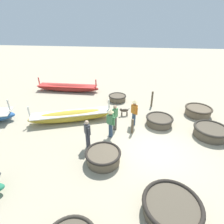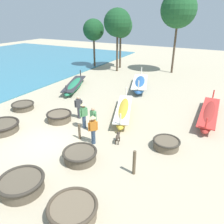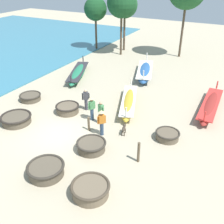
# 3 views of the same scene
# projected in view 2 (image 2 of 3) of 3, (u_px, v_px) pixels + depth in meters

# --- Properties ---
(ground_plane) EXTENTS (80.00, 80.00, 0.00)m
(ground_plane) POSITION_uv_depth(u_px,v_px,m) (48.00, 143.00, 11.95)
(ground_plane) COLOR tan
(coracle_far_left) EXTENTS (1.77, 1.77, 0.58)m
(coracle_far_left) POSITION_uv_depth(u_px,v_px,m) (73.00, 210.00, 7.46)
(coracle_far_left) COLOR brown
(coracle_far_left) RESTS_ON ground
(coracle_tilted) EXTENTS (1.84, 1.84, 0.59)m
(coracle_tilted) POSITION_uv_depth(u_px,v_px,m) (22.00, 184.00, 8.61)
(coracle_tilted) COLOR brown
(coracle_tilted) RESTS_ON ground
(coracle_weathered) EXTENTS (1.61, 1.61, 0.47)m
(coracle_weathered) POSITION_uv_depth(u_px,v_px,m) (23.00, 106.00, 16.03)
(coracle_weathered) COLOR brown
(coracle_weathered) RESTS_ON ground
(coracle_front_right) EXTENTS (1.43, 1.43, 0.48)m
(coracle_front_right) POSITION_uv_depth(u_px,v_px,m) (166.00, 144.00, 11.39)
(coracle_front_right) COLOR brown
(coracle_front_right) RESTS_ON ground
(coracle_far_right) EXTENTS (1.97, 1.97, 0.55)m
(coracle_far_right) POSITION_uv_depth(u_px,v_px,m) (2.00, 127.00, 13.01)
(coracle_far_right) COLOR brown
(coracle_far_right) RESTS_ON ground
(coracle_upturned) EXTENTS (1.66, 1.66, 0.54)m
(coracle_upturned) POSITION_uv_depth(u_px,v_px,m) (80.00, 155.00, 10.41)
(coracle_upturned) COLOR brown
(coracle_upturned) RESTS_ON ground
(coracle_center) EXTENTS (1.63, 1.63, 0.57)m
(coracle_center) POSITION_uv_depth(u_px,v_px,m) (59.00, 116.00, 14.27)
(coracle_center) COLOR brown
(coracle_center) RESTS_ON ground
(long_boat_red_hull) EXTENTS (2.89, 5.57, 1.45)m
(long_boat_red_hull) POSITION_uv_depth(u_px,v_px,m) (140.00, 84.00, 20.49)
(long_boat_red_hull) COLOR #285693
(long_boat_red_hull) RESTS_ON ground
(long_boat_ochre_hull) EXTENTS (1.13, 5.84, 1.20)m
(long_boat_ochre_hull) POSITION_uv_depth(u_px,v_px,m) (209.00, 114.00, 14.54)
(long_boat_ochre_hull) COLOR maroon
(long_boat_ochre_hull) RESTS_ON ground
(long_boat_blue_hull) EXTENTS (3.17, 5.68, 1.12)m
(long_boat_blue_hull) POSITION_uv_depth(u_px,v_px,m) (75.00, 85.00, 20.41)
(long_boat_blue_hull) COLOR #237551
(long_boat_blue_hull) RESTS_ON ground
(long_boat_green_hull) EXTENTS (2.73, 5.31, 1.26)m
(long_boat_green_hull) POSITION_uv_depth(u_px,v_px,m) (124.00, 111.00, 14.96)
(long_boat_green_hull) COLOR gold
(long_boat_green_hull) RESTS_ON ground
(fisherman_crouching) EXTENTS (0.36, 0.48, 1.67)m
(fisherman_crouching) POSITION_uv_depth(u_px,v_px,m) (84.00, 114.00, 13.10)
(fisherman_crouching) COLOR #2D425B
(fisherman_crouching) RESTS_ON ground
(fisherman_by_coracle) EXTENTS (0.50, 0.33, 1.57)m
(fisherman_by_coracle) POSITION_uv_depth(u_px,v_px,m) (93.00, 119.00, 12.71)
(fisherman_by_coracle) COLOR #4C473D
(fisherman_by_coracle) RESTS_ON ground
(fisherman_with_hat) EXTENTS (0.40, 0.41, 1.67)m
(fisherman_with_hat) POSITION_uv_depth(u_px,v_px,m) (93.00, 128.00, 11.50)
(fisherman_with_hat) COLOR #2D425B
(fisherman_with_hat) RESTS_ON ground
(fisherman_standing_left) EXTENTS (0.45, 0.38, 1.57)m
(fisherman_standing_left) POSITION_uv_depth(u_px,v_px,m) (79.00, 107.00, 14.41)
(fisherman_standing_left) COLOR #383842
(fisherman_standing_left) RESTS_ON ground
(dog) EXTENTS (0.33, 0.67, 0.55)m
(dog) POSITION_uv_depth(u_px,v_px,m) (118.00, 137.00, 11.82)
(dog) COLOR #3D3328
(dog) RESTS_ON ground
(mooring_post_shoreline) EXTENTS (0.14, 0.14, 1.18)m
(mooring_post_shoreline) POSITION_uv_depth(u_px,v_px,m) (134.00, 163.00, 9.40)
(mooring_post_shoreline) COLOR brown
(mooring_post_shoreline) RESTS_ON ground
(mooring_post_mid_beach) EXTENTS (0.14, 0.14, 0.91)m
(mooring_post_mid_beach) POSITION_uv_depth(u_px,v_px,m) (79.00, 131.00, 12.16)
(mooring_post_mid_beach) COLOR brown
(mooring_post_mid_beach) RESTS_ON ground
(tree_center) EXTENTS (3.84, 3.84, 8.76)m
(tree_center) POSITION_uv_depth(u_px,v_px,m) (179.00, 10.00, 23.27)
(tree_center) COLOR #4C3D2D
(tree_center) RESTS_ON ground
(tree_left_mid) EXTENTS (3.10, 3.10, 7.07)m
(tree_left_mid) POSITION_uv_depth(u_px,v_px,m) (117.00, 23.00, 24.54)
(tree_left_mid) COLOR #4C3D2D
(tree_left_mid) RESTS_ON ground
(tree_rightmost) EXTENTS (2.60, 2.60, 5.91)m
(tree_rightmost) POSITION_uv_depth(u_px,v_px,m) (94.00, 30.00, 26.90)
(tree_rightmost) COLOR #4C3D2D
(tree_rightmost) RESTS_ON ground
(tree_leftmost) EXTENTS (2.86, 2.86, 6.51)m
(tree_leftmost) POSITION_uv_depth(u_px,v_px,m) (121.00, 26.00, 26.39)
(tree_leftmost) COLOR #4C3D2D
(tree_leftmost) RESTS_ON ground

